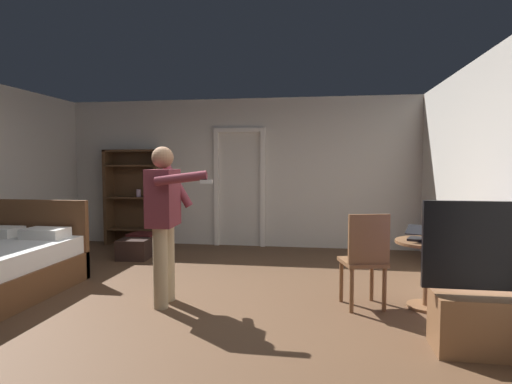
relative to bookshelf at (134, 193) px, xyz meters
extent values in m
plane|color=brown|center=(1.93, -3.07, -0.95)|extent=(7.12, 7.12, 0.00)
cube|color=beige|center=(1.93, 0.22, 0.38)|extent=(6.57, 0.12, 2.65)
cube|color=beige|center=(5.16, -3.07, 0.38)|extent=(0.12, 6.71, 2.65)
cube|color=white|center=(1.53, 0.14, 0.07)|extent=(0.08, 0.08, 2.05)
cube|color=white|center=(2.38, 0.14, 0.07)|extent=(0.08, 0.08, 2.05)
cube|color=white|center=(1.96, 0.14, 1.14)|extent=(0.93, 0.08, 0.08)
cube|color=brown|center=(-0.29, -2.33, -0.44)|extent=(1.45, 0.08, 1.02)
cube|color=white|center=(0.03, -2.59, -0.32)|extent=(0.50, 0.34, 0.12)
cube|color=#4C331E|center=(-0.48, -0.04, -0.08)|extent=(0.06, 0.32, 1.75)
cube|color=#4C331E|center=(0.48, -0.04, -0.08)|extent=(0.06, 0.32, 1.75)
cube|color=#4C331E|center=(0.00, -0.04, 0.77)|extent=(1.03, 0.32, 0.04)
cube|color=#4C331E|center=(0.00, 0.11, -0.08)|extent=(1.03, 0.02, 1.75)
cube|color=#4C331E|center=(0.00, -0.04, -0.66)|extent=(0.97, 0.32, 0.03)
cube|color=#4C331E|center=(0.00, -0.04, -0.08)|extent=(0.97, 0.32, 0.03)
cylinder|color=#C4A3C1|center=(0.11, -0.04, 0.00)|extent=(0.08, 0.08, 0.13)
cube|color=#4C331E|center=(0.00, -0.04, 0.50)|extent=(0.97, 0.32, 0.03)
cube|color=brown|center=(4.80, -3.84, -0.72)|extent=(0.99, 0.40, 0.46)
cube|color=black|center=(4.80, -3.86, -0.09)|extent=(1.19, 0.05, 0.69)
cube|color=#594CBE|center=(4.80, -3.83, -0.09)|extent=(1.13, 0.01, 0.63)
cylinder|color=brown|center=(4.50, -2.82, -0.62)|extent=(0.08, 0.08, 0.67)
cylinder|color=brown|center=(4.50, -2.82, -0.94)|extent=(0.39, 0.39, 0.03)
cylinder|color=brown|center=(4.50, -2.82, -0.27)|extent=(0.65, 0.65, 0.03)
cube|color=black|center=(4.47, -2.82, -0.24)|extent=(0.38, 0.32, 0.02)
cube|color=black|center=(4.42, -2.93, -0.13)|extent=(0.37, 0.30, 0.08)
cube|color=navy|center=(4.43, -2.93, -0.13)|extent=(0.33, 0.26, 0.06)
cylinder|color=#183B2B|center=(4.64, -2.90, -0.14)|extent=(0.06, 0.06, 0.23)
cylinder|color=#183B2B|center=(4.64, -2.90, 0.01)|extent=(0.03, 0.03, 0.06)
cylinder|color=brown|center=(3.96, -2.67, -0.73)|extent=(0.04, 0.04, 0.45)
cylinder|color=brown|center=(3.63, -2.76, -0.73)|extent=(0.04, 0.04, 0.45)
cylinder|color=brown|center=(4.05, -3.00, -0.73)|extent=(0.04, 0.04, 0.45)
cylinder|color=brown|center=(3.72, -3.09, -0.73)|extent=(0.04, 0.04, 0.45)
cube|color=brown|center=(3.84, -2.88, -0.48)|extent=(0.51, 0.51, 0.04)
cube|color=brown|center=(3.88, -3.04, -0.21)|extent=(0.42, 0.15, 0.50)
cylinder|color=tan|center=(1.77, -3.00, -0.53)|extent=(0.15, 0.15, 0.84)
cylinder|color=tan|center=(1.78, -3.25, -0.53)|extent=(0.15, 0.15, 0.84)
cube|color=brown|center=(1.78, -3.12, 0.18)|extent=(0.29, 0.46, 0.59)
sphere|color=#936B4C|center=(1.78, -3.12, 0.60)|extent=(0.23, 0.23, 0.23)
cylinder|color=brown|center=(1.85, -2.87, 0.29)|extent=(0.33, 0.11, 0.48)
cylinder|color=brown|center=(2.05, -3.35, 0.40)|extent=(0.53, 0.12, 0.15)
cube|color=white|center=(2.31, -3.36, 0.37)|extent=(0.12, 0.04, 0.04)
cube|color=black|center=(0.53, -1.18, -0.79)|extent=(0.48, 0.40, 0.31)
cube|color=#4C1919|center=(0.45, -0.62, -0.79)|extent=(0.52, 0.46, 0.31)
camera|label=1|loc=(3.40, -7.32, 0.54)|focal=29.60mm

